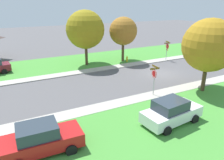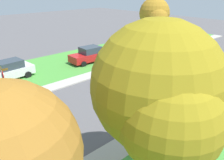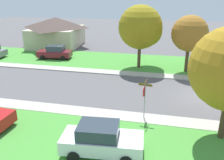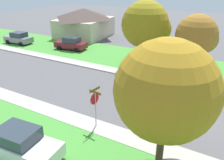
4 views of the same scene
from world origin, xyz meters
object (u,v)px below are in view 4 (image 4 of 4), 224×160
car_white_kerbside_mid (21,144)px  fire_hydrant (193,77)px  car_maroon_near_corner (71,44)px  tree_sidewalk_far (171,92)px  stop_sign_far_corner (95,101)px  car_grey_driveway_right (19,38)px  tree_sidewalk_near (148,26)px  house_right_setback (84,22)px  tree_across_left (198,36)px

car_white_kerbside_mid → fire_hydrant: size_ratio=5.36×
car_maroon_near_corner → tree_sidewalk_far: size_ratio=0.67×
stop_sign_far_corner → car_grey_driveway_right: 24.80m
tree_sidewalk_far → fire_hydrant: 12.47m
tree_sidewalk_near → fire_hydrant: (-1.35, -5.36, -4.04)m
car_grey_driveway_right → fire_hydrant: size_ratio=5.29×
car_grey_driveway_right → house_right_setback: size_ratio=0.46×
stop_sign_far_corner → car_maroon_near_corner: size_ratio=0.62×
car_white_kerbside_mid → car_maroon_near_corner: same height
car_white_kerbside_mid → fire_hydrant: car_white_kerbside_mid is taller
car_white_kerbside_mid → car_grey_driveway_right: 25.71m
car_maroon_near_corner → car_white_kerbside_mid: bearing=-148.0°
tree_sidewalk_near → tree_sidewalk_far: 14.68m
car_white_kerbside_mid → tree_across_left: size_ratio=0.73×
car_grey_driveway_right → tree_sidewalk_near: size_ratio=0.62×
car_maroon_near_corner → tree_sidewalk_near: 11.98m
house_right_setback → fire_hydrant: (-10.11, -19.86, -1.94)m
car_white_kerbside_mid → tree_sidewalk_far: 8.15m
tree_sidewalk_near → car_white_kerbside_mid: bearing=179.0°
car_white_kerbside_mid → car_maroon_near_corner: bearing=32.0°
tree_across_left → house_right_setback: (9.32, 19.66, -1.70)m
car_white_kerbside_mid → house_right_setback: 28.95m
car_white_kerbside_mid → tree_sidewalk_far: (3.22, -6.72, 3.30)m
stop_sign_far_corner → tree_sidewalk_near: (12.11, 1.53, 2.60)m
car_maroon_near_corner → tree_sidewalk_near: bearing=-96.5°
tree_across_left → car_maroon_near_corner: bearing=83.6°
car_grey_driveway_right → car_white_kerbside_mid: bearing=-129.5°
tree_sidewalk_near → stop_sign_far_corner: bearing=-172.8°
tree_sidewalk_far → house_right_setback: (21.96, 20.93, -1.79)m
car_white_kerbside_mid → car_grey_driveway_right: same height
house_right_setback → fire_hydrant: size_ratio=11.55×
car_grey_driveway_right → house_right_setback: house_right_setback is taller
tree_sidewalk_near → tree_sidewalk_far: tree_sidewalk_near is taller
stop_sign_far_corner → tree_across_left: size_ratio=0.45×
car_maroon_near_corner → tree_sidewalk_near: tree_sidewalk_near is taller
tree_sidewalk_near → house_right_setback: (8.76, 14.50, -2.10)m
house_right_setback → tree_sidewalk_far: bearing=-136.4°
tree_across_left → tree_sidewalk_far: 12.70m
house_right_setback → car_maroon_near_corner: bearing=-157.1°
stop_sign_far_corner → tree_sidewalk_far: bearing=-102.5°
tree_across_left → fire_hydrant: 3.73m
tree_sidewalk_far → fire_hydrant: size_ratio=8.02×
fire_hydrant → tree_across_left: bearing=14.3°
car_white_kerbside_mid → tree_sidewalk_near: bearing=-1.0°
car_maroon_near_corner → fire_hydrant: car_maroon_near_corner is taller
tree_across_left → fire_hydrant: bearing=-165.7°
car_maroon_near_corner → tree_across_left: 16.91m
stop_sign_far_corner → tree_sidewalk_near: bearing=7.2°
car_maroon_near_corner → tree_sidewalk_far: tree_sidewalk_far is taller
car_grey_driveway_right → tree_sidewalk_far: 29.80m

